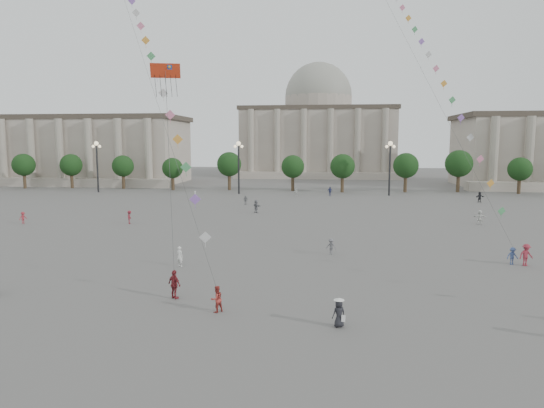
# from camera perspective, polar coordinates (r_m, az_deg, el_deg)

# --- Properties ---
(ground) EXTENTS (360.00, 360.00, 0.00)m
(ground) POSITION_cam_1_polar(r_m,az_deg,el_deg) (28.86, 1.15, -13.72)
(ground) COLOR #5D5A58
(ground) RESTS_ON ground
(hall_west) EXTENTS (84.00, 26.22, 17.20)m
(hall_west) POSITION_cam_1_polar(r_m,az_deg,el_deg) (143.42, -26.56, 5.69)
(hall_west) COLOR #A09386
(hall_west) RESTS_ON ground
(hall_central) EXTENTS (48.30, 34.30, 35.50)m
(hall_central) POSITION_cam_1_polar(r_m,az_deg,el_deg) (156.14, 5.42, 8.60)
(hall_central) COLOR #A09386
(hall_central) RESTS_ON ground
(tree_row) EXTENTS (137.12, 5.12, 8.00)m
(tree_row) POSITION_cam_1_polar(r_m,az_deg,el_deg) (105.00, 4.95, 4.49)
(tree_row) COLOR #38271C
(tree_row) RESTS_ON ground
(lamp_post_far_west) EXTENTS (2.00, 0.90, 10.65)m
(lamp_post_far_west) POSITION_cam_1_polar(r_m,az_deg,el_deg) (107.86, -19.91, 5.20)
(lamp_post_far_west) COLOR #262628
(lamp_post_far_west) RESTS_ON ground
(lamp_post_mid_west) EXTENTS (2.00, 0.90, 10.65)m
(lamp_post_mid_west) POSITION_cam_1_polar(r_m,az_deg,el_deg) (98.45, -3.95, 5.46)
(lamp_post_mid_west) COLOR #262628
(lamp_post_mid_west) RESTS_ON ground
(lamp_post_mid_east) EXTENTS (2.00, 0.90, 10.65)m
(lamp_post_mid_east) POSITION_cam_1_polar(r_m,az_deg,el_deg) (97.72, 13.71, 5.26)
(lamp_post_mid_east) COLOR #262628
(lamp_post_mid_east) RESTS_ON ground
(person_crowd_0) EXTENTS (1.14, 0.65, 1.83)m
(person_crowd_0) POSITION_cam_1_polar(r_m,az_deg,el_deg) (95.33, 6.83, 1.49)
(person_crowd_0) COLOR navy
(person_crowd_0) RESTS_ON ground
(person_crowd_2) EXTENTS (1.00, 1.14, 1.53)m
(person_crowd_2) POSITION_cam_1_polar(r_m,az_deg,el_deg) (69.93, -27.24, -1.45)
(person_crowd_2) COLOR maroon
(person_crowd_2) RESTS_ON ground
(person_crowd_4) EXTENTS (1.13, 1.44, 1.52)m
(person_crowd_4) POSITION_cam_1_polar(r_m,az_deg,el_deg) (95.22, 2.87, 1.43)
(person_crowd_4) COLOR silver
(person_crowd_4) RESTS_ON ground
(person_crowd_6) EXTENTS (1.10, 0.84, 1.50)m
(person_crowd_6) POSITION_cam_1_polar(r_m,az_deg,el_deg) (45.52, 6.96, -4.97)
(person_crowd_6) COLOR slate
(person_crowd_6) RESTS_ON ground
(person_crowd_7) EXTENTS (1.69, 0.55, 1.82)m
(person_crowd_7) POSITION_cam_1_polar(r_m,az_deg,el_deg) (67.11, 23.24, -1.44)
(person_crowd_7) COLOR silver
(person_crowd_7) RESTS_ON ground
(person_crowd_8) EXTENTS (1.36, 1.00, 1.88)m
(person_crowd_8) POSITION_cam_1_polar(r_m,az_deg,el_deg) (46.24, 27.72, -5.33)
(person_crowd_8) COLOR maroon
(person_crowd_8) RESTS_ON ground
(person_crowd_9) EXTENTS (1.76, 1.07, 1.81)m
(person_crowd_9) POSITION_cam_1_polar(r_m,az_deg,el_deg) (92.06, 23.24, 0.75)
(person_crowd_9) COLOR black
(person_crowd_9) RESTS_ON ground
(person_crowd_10) EXTENTS (0.60, 0.65, 1.49)m
(person_crowd_10) POSITION_cam_1_polar(r_m,az_deg,el_deg) (90.69, -9.02, 1.06)
(person_crowd_10) COLOR silver
(person_crowd_10) RESTS_ON ground
(person_crowd_12) EXTENTS (1.60, 1.72, 1.92)m
(person_crowd_12) POSITION_cam_1_polar(r_m,az_deg,el_deg) (71.89, -1.87, -0.28)
(person_crowd_12) COLOR slate
(person_crowd_12) RESTS_ON ground
(person_crowd_13) EXTENTS (0.74, 0.63, 1.71)m
(person_crowd_13) POSITION_cam_1_polar(r_m,az_deg,el_deg) (41.58, -10.80, -6.07)
(person_crowd_13) COLOR silver
(person_crowd_13) RESTS_ON ground
(person_crowd_16) EXTENTS (0.92, 0.53, 1.48)m
(person_crowd_16) POSITION_cam_1_polar(r_m,az_deg,el_deg) (81.83, -3.14, 0.47)
(person_crowd_16) COLOR slate
(person_crowd_16) RESTS_ON ground
(person_crowd_17) EXTENTS (0.85, 1.21, 1.71)m
(person_crowd_17) POSITION_cam_1_polar(r_m,az_deg,el_deg) (64.79, -16.41, -1.49)
(person_crowd_17) COLOR maroon
(person_crowd_17) RESTS_ON ground
(tourist_0) EXTENTS (1.21, 1.02, 1.95)m
(tourist_0) POSITION_cam_1_polar(r_m,az_deg,el_deg) (33.22, -11.40, -9.26)
(tourist_0) COLOR maroon
(tourist_0) RESTS_ON ground
(kite_flyer_0) EXTENTS (1.00, 1.00, 1.64)m
(kite_flyer_0) POSITION_cam_1_polar(r_m,az_deg,el_deg) (30.37, -6.53, -11.04)
(kite_flyer_0) COLOR #A0322B
(kite_flyer_0) RESTS_ON ground
(kite_flyer_1) EXTENTS (1.05, 0.71, 1.50)m
(kite_flyer_1) POSITION_cam_1_polar(r_m,az_deg,el_deg) (46.23, 26.43, -5.49)
(kite_flyer_1) COLOR #394C80
(kite_flyer_1) RESTS_ON ground
(hat_person) EXTENTS (0.91, 0.80, 1.69)m
(hat_person) POSITION_cam_1_polar(r_m,az_deg,el_deg) (28.13, 7.88, -12.53)
(hat_person) COLOR black
(hat_person) RESTS_ON ground
(dragon_kite) EXTENTS (2.26, 3.28, 15.21)m
(dragon_kite) POSITION_cam_1_polar(r_m,az_deg,el_deg) (37.98, -12.39, 13.90)
(dragon_kite) COLOR red
(dragon_kite) RESTS_ON ground
(kite_train_mid) EXTENTS (14.72, 44.92, 68.84)m
(kite_train_mid) POSITION_cam_1_polar(r_m,az_deg,el_deg) (69.23, 14.14, 22.26)
(kite_train_mid) COLOR #3F3F3F
(kite_train_mid) RESTS_ON ground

